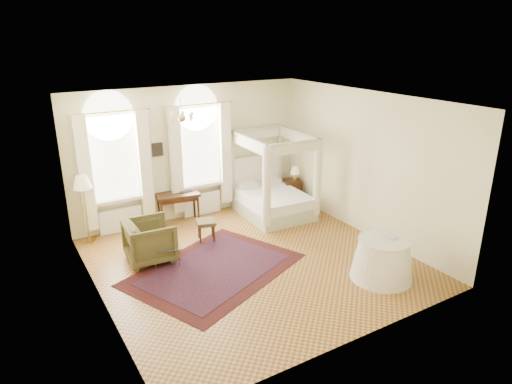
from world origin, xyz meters
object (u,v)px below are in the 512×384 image
canopy_bed (274,197)px  writing_desk (178,198)px  armchair (150,241)px  stool (206,224)px  floor_lamp (82,185)px  nightstand (292,191)px  side_table (382,259)px  coffee_table (167,248)px

canopy_bed → writing_desk: size_ratio=1.93×
writing_desk → armchair: bearing=-128.9°
stool → floor_lamp: bearing=151.3°
nightstand → side_table: bearing=-101.9°
writing_desk → floor_lamp: floor_lamp is taller
armchair → side_table: 4.66m
floor_lamp → side_table: 6.45m
canopy_bed → coffee_table: (-3.32, -1.12, -0.14)m
stool → floor_lamp: (-2.32, 1.27, 0.95)m
coffee_table → stool: bearing=27.6°
canopy_bed → writing_desk: bearing=161.7°
canopy_bed → floor_lamp: (-4.47, 0.76, 0.87)m
canopy_bed → nightstand: size_ratio=3.22×
nightstand → coffee_table: nightstand is taller
writing_desk → stool: bearing=-83.2°
canopy_bed → armchair: size_ratio=2.20×
stool → side_table: size_ratio=0.44×
writing_desk → floor_lamp: size_ratio=0.69×
nightstand → canopy_bed: bearing=-153.8°
nightstand → floor_lamp: (-5.38, 0.31, 1.02)m
stool → side_table: bearing=-56.5°
canopy_bed → writing_desk: (-2.30, 0.76, 0.17)m
armchair → coffee_table: (0.23, -0.34, -0.09)m
floor_lamp → armchair: bearing=-59.2°
writing_desk → stool: 1.30m
nightstand → stool: bearing=-162.6°
writing_desk → side_table: side_table is taller
armchair → coffee_table: size_ratio=1.48×
writing_desk → side_table: 5.10m
armchair → side_table: (3.56, -3.00, -0.04)m
canopy_bed → nightstand: bearing=26.2°
writing_desk → side_table: size_ratio=0.92×
coffee_table → side_table: (3.33, -2.66, 0.06)m
armchair → nightstand: bearing=-70.7°
coffee_table → floor_lamp: 2.42m
armchair → floor_lamp: floor_lamp is taller
coffee_table → side_table: bearing=-38.6°
floor_lamp → side_table: size_ratio=1.33×
writing_desk → floor_lamp: 2.27m
canopy_bed → side_table: bearing=-89.7°
stool → nightstand: bearing=17.4°
armchair → side_table: bearing=-126.2°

